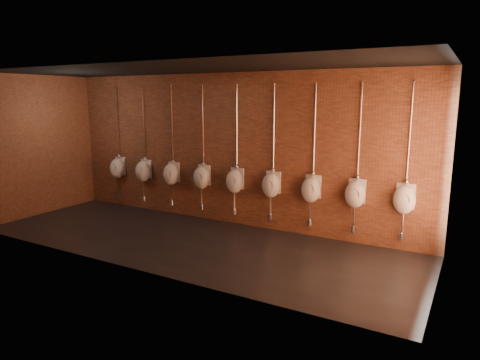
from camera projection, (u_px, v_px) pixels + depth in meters
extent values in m
plane|color=black|center=(190.00, 242.00, 8.09)|extent=(8.50, 8.50, 0.00)
cube|color=black|center=(186.00, 68.00, 7.49)|extent=(8.50, 3.00, 0.04)
cube|color=brown|center=(231.00, 150.00, 9.07)|extent=(8.50, 0.04, 3.20)
cube|color=brown|center=(130.00, 170.00, 6.51)|extent=(8.50, 0.04, 3.20)
cube|color=brown|center=(39.00, 146.00, 9.85)|extent=(0.04, 3.00, 3.20)
cube|color=brown|center=(445.00, 180.00, 5.74)|extent=(0.04, 3.00, 3.20)
ellipsoid|color=white|center=(117.00, 169.00, 10.62)|extent=(0.41, 0.36, 0.50)
cube|color=white|center=(121.00, 166.00, 10.72)|extent=(0.32, 0.07, 0.45)
cylinder|color=#949494|center=(113.00, 168.00, 10.51)|extent=(0.22, 0.04, 0.22)
cylinder|color=white|center=(118.00, 123.00, 10.50)|extent=(0.03, 0.03, 1.75)
sphere|color=white|center=(119.00, 156.00, 10.64)|extent=(0.09, 0.09, 0.09)
cylinder|color=white|center=(116.00, 87.00, 10.33)|extent=(0.06, 0.06, 0.01)
cylinder|color=white|center=(118.00, 184.00, 10.69)|extent=(0.04, 0.04, 0.41)
cylinder|color=white|center=(118.00, 194.00, 10.74)|extent=(0.09, 0.09, 0.12)
cylinder|color=white|center=(121.00, 194.00, 10.81)|extent=(0.04, 0.16, 0.04)
ellipsoid|color=white|center=(143.00, 171.00, 10.21)|extent=(0.41, 0.36, 0.50)
cube|color=white|center=(146.00, 169.00, 10.31)|extent=(0.32, 0.07, 0.45)
cylinder|color=#949494|center=(139.00, 171.00, 10.10)|extent=(0.22, 0.04, 0.22)
cylinder|color=white|center=(144.00, 124.00, 10.09)|extent=(0.03, 0.03, 1.75)
sphere|color=white|center=(145.00, 158.00, 10.23)|extent=(0.09, 0.09, 0.09)
cylinder|color=white|center=(142.00, 86.00, 9.92)|extent=(0.06, 0.06, 0.01)
cylinder|color=white|center=(144.00, 187.00, 10.29)|extent=(0.04, 0.04, 0.41)
cylinder|color=white|center=(144.00, 198.00, 10.34)|extent=(0.09, 0.09, 0.12)
cylinder|color=white|center=(146.00, 197.00, 10.41)|extent=(0.04, 0.16, 0.04)
ellipsoid|color=white|center=(171.00, 175.00, 9.80)|extent=(0.41, 0.36, 0.50)
cube|color=white|center=(174.00, 172.00, 9.90)|extent=(0.32, 0.07, 0.45)
cylinder|color=#949494|center=(167.00, 174.00, 9.69)|extent=(0.22, 0.04, 0.22)
cylinder|color=white|center=(172.00, 125.00, 9.68)|extent=(0.03, 0.03, 1.75)
sphere|color=white|center=(173.00, 161.00, 9.83)|extent=(0.09, 0.09, 0.09)
cylinder|color=white|center=(171.00, 86.00, 9.52)|extent=(0.06, 0.06, 0.01)
cylinder|color=white|center=(171.00, 191.00, 9.88)|extent=(0.04, 0.04, 0.41)
cylinder|color=white|center=(172.00, 202.00, 9.93)|extent=(0.09, 0.09, 0.12)
cylinder|color=white|center=(174.00, 201.00, 10.00)|extent=(0.04, 0.16, 0.04)
ellipsoid|color=white|center=(201.00, 178.00, 9.39)|extent=(0.41, 0.36, 0.50)
cube|color=white|center=(204.00, 175.00, 9.49)|extent=(0.32, 0.07, 0.45)
cylinder|color=#949494|center=(198.00, 177.00, 9.28)|extent=(0.22, 0.04, 0.22)
cylinder|color=white|center=(203.00, 126.00, 9.27)|extent=(0.03, 0.03, 1.75)
sphere|color=white|center=(204.00, 163.00, 9.42)|extent=(0.09, 0.09, 0.09)
cylinder|color=white|center=(202.00, 85.00, 9.11)|extent=(0.06, 0.06, 0.01)
cylinder|color=white|center=(202.00, 195.00, 9.47)|extent=(0.04, 0.04, 0.41)
cylinder|color=white|center=(202.00, 207.00, 9.52)|extent=(0.09, 0.09, 0.12)
cylinder|color=white|center=(204.00, 206.00, 9.59)|extent=(0.04, 0.16, 0.04)
ellipsoid|color=white|center=(235.00, 181.00, 8.99)|extent=(0.41, 0.36, 0.50)
cube|color=white|center=(237.00, 178.00, 9.08)|extent=(0.32, 0.07, 0.45)
cylinder|color=#949494|center=(231.00, 181.00, 8.87)|extent=(0.22, 0.04, 0.22)
cylinder|color=white|center=(237.00, 128.00, 8.86)|extent=(0.03, 0.03, 1.75)
sphere|color=white|center=(237.00, 166.00, 9.01)|extent=(0.09, 0.09, 0.09)
cylinder|color=white|center=(237.00, 85.00, 8.70)|extent=(0.06, 0.06, 0.01)
cylinder|color=white|center=(235.00, 200.00, 9.06)|extent=(0.04, 0.04, 0.41)
cylinder|color=white|center=(235.00, 212.00, 9.11)|extent=(0.09, 0.09, 0.12)
cylinder|color=white|center=(236.00, 211.00, 9.18)|extent=(0.04, 0.16, 0.04)
ellipsoid|color=white|center=(271.00, 185.00, 8.58)|extent=(0.41, 0.36, 0.50)
cube|color=white|center=(274.00, 182.00, 8.67)|extent=(0.32, 0.07, 0.45)
cylinder|color=#949494|center=(268.00, 185.00, 8.46)|extent=(0.22, 0.04, 0.22)
cylinder|color=white|center=(274.00, 129.00, 8.45)|extent=(0.03, 0.03, 1.75)
sphere|color=white|center=(273.00, 170.00, 8.60)|extent=(0.09, 0.09, 0.09)
cylinder|color=white|center=(275.00, 84.00, 8.29)|extent=(0.06, 0.06, 0.01)
cylinder|color=white|center=(271.00, 204.00, 8.65)|extent=(0.04, 0.04, 0.41)
cylinder|color=white|center=(270.00, 217.00, 8.70)|extent=(0.09, 0.09, 0.12)
cylinder|color=white|center=(272.00, 216.00, 8.77)|extent=(0.04, 0.16, 0.04)
ellipsoid|color=white|center=(311.00, 190.00, 8.17)|extent=(0.41, 0.36, 0.50)
cube|color=white|center=(313.00, 186.00, 8.27)|extent=(0.32, 0.07, 0.45)
cylinder|color=#949494|center=(309.00, 190.00, 8.06)|extent=(0.22, 0.04, 0.22)
cylinder|color=white|center=(315.00, 131.00, 8.05)|extent=(0.03, 0.03, 1.75)
sphere|color=white|center=(313.00, 173.00, 8.19)|extent=(0.09, 0.09, 0.09)
cylinder|color=white|center=(316.00, 83.00, 7.88)|extent=(0.06, 0.06, 0.01)
cylinder|color=white|center=(310.00, 210.00, 8.24)|extent=(0.04, 0.04, 0.41)
cylinder|color=white|center=(310.00, 223.00, 8.29)|extent=(0.09, 0.09, 0.12)
cylinder|color=white|center=(311.00, 222.00, 8.36)|extent=(0.04, 0.16, 0.04)
ellipsoid|color=white|center=(355.00, 195.00, 7.76)|extent=(0.41, 0.36, 0.50)
cube|color=white|center=(357.00, 191.00, 7.86)|extent=(0.32, 0.07, 0.45)
cylinder|color=#949494|center=(353.00, 194.00, 7.65)|extent=(0.22, 0.04, 0.22)
cylinder|color=white|center=(360.00, 132.00, 7.64)|extent=(0.03, 0.03, 1.75)
sphere|color=white|center=(357.00, 177.00, 7.78)|extent=(0.09, 0.09, 0.09)
cylinder|color=white|center=(362.00, 82.00, 7.47)|extent=(0.06, 0.06, 0.01)
cylinder|color=white|center=(354.00, 216.00, 7.83)|extent=(0.04, 0.04, 0.41)
cylinder|color=white|center=(353.00, 229.00, 7.88)|extent=(0.09, 0.09, 0.12)
cylinder|color=white|center=(354.00, 228.00, 7.95)|extent=(0.04, 0.16, 0.04)
ellipsoid|color=white|center=(404.00, 200.00, 7.35)|extent=(0.41, 0.36, 0.50)
cube|color=white|center=(406.00, 196.00, 7.45)|extent=(0.32, 0.07, 0.45)
cylinder|color=#949494|center=(403.00, 200.00, 7.24)|extent=(0.22, 0.04, 0.22)
cylinder|color=white|center=(410.00, 134.00, 7.23)|extent=(0.03, 0.03, 1.75)
sphere|color=white|center=(406.00, 182.00, 7.37)|extent=(0.09, 0.09, 0.09)
cylinder|color=white|center=(414.00, 81.00, 7.06)|extent=(0.06, 0.06, 0.01)
cylinder|color=white|center=(403.00, 222.00, 7.42)|extent=(0.04, 0.04, 0.41)
cylinder|color=white|center=(401.00, 236.00, 7.47)|extent=(0.09, 0.09, 0.12)
cylinder|color=white|center=(402.00, 235.00, 7.54)|extent=(0.04, 0.16, 0.04)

